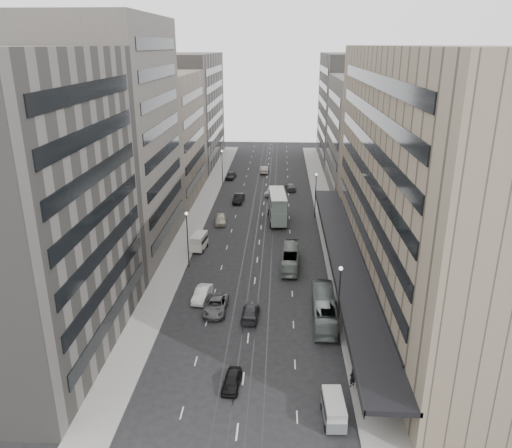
% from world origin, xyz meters
% --- Properties ---
extents(ground, '(220.00, 220.00, 0.00)m').
position_xyz_m(ground, '(0.00, 0.00, 0.00)').
color(ground, black).
rests_on(ground, ground).
extents(sidewalk_right, '(4.00, 125.00, 0.15)m').
position_xyz_m(sidewalk_right, '(12.00, 37.50, 0.07)').
color(sidewalk_right, gray).
rests_on(sidewalk_right, ground).
extents(sidewalk_left, '(4.00, 125.00, 0.15)m').
position_xyz_m(sidewalk_left, '(-12.00, 37.50, 0.07)').
color(sidewalk_left, gray).
rests_on(sidewalk_left, ground).
extents(department_store, '(19.20, 60.00, 30.00)m').
position_xyz_m(department_store, '(21.45, 8.00, 14.95)').
color(department_store, '#7F715D').
rests_on(department_store, ground).
extents(building_right_mid, '(15.00, 28.00, 24.00)m').
position_xyz_m(building_right_mid, '(21.50, 52.00, 12.00)').
color(building_right_mid, '#524C47').
rests_on(building_right_mid, ground).
extents(building_right_far, '(15.00, 32.00, 28.00)m').
position_xyz_m(building_right_far, '(21.50, 82.00, 14.00)').
color(building_right_far, '#595650').
rests_on(building_right_far, ground).
extents(building_left_a, '(15.00, 28.00, 30.00)m').
position_xyz_m(building_left_a, '(-21.50, -8.00, 15.00)').
color(building_left_a, '#595650').
rests_on(building_left_a, ground).
extents(building_left_b, '(15.00, 26.00, 34.00)m').
position_xyz_m(building_left_b, '(-21.50, 19.00, 17.00)').
color(building_left_b, '#524C47').
rests_on(building_left_b, ground).
extents(building_left_c, '(15.00, 28.00, 25.00)m').
position_xyz_m(building_left_c, '(-21.50, 46.00, 12.50)').
color(building_left_c, '#74665A').
rests_on(building_left_c, ground).
extents(building_left_d, '(15.00, 38.00, 28.00)m').
position_xyz_m(building_left_d, '(-21.50, 79.00, 14.00)').
color(building_left_d, '#595650').
rests_on(building_left_d, ground).
extents(lamp_right_near, '(0.44, 0.44, 8.32)m').
position_xyz_m(lamp_right_near, '(9.70, -5.00, 5.20)').
color(lamp_right_near, '#262628').
rests_on(lamp_right_near, ground).
extents(lamp_right_far, '(0.44, 0.44, 8.32)m').
position_xyz_m(lamp_right_far, '(9.70, 35.00, 5.20)').
color(lamp_right_far, '#262628').
rests_on(lamp_right_far, ground).
extents(lamp_left_near, '(0.44, 0.44, 8.32)m').
position_xyz_m(lamp_left_near, '(-9.70, 12.00, 5.20)').
color(lamp_left_near, '#262628').
rests_on(lamp_left_near, ground).
extents(lamp_left_far, '(0.44, 0.44, 8.32)m').
position_xyz_m(lamp_left_far, '(-9.70, 55.00, 5.20)').
color(lamp_left_far, '#262628').
rests_on(lamp_left_far, ground).
extents(bus_near, '(2.79, 10.68, 2.96)m').
position_xyz_m(bus_near, '(8.50, -1.75, 1.48)').
color(bus_near, slate).
rests_on(bus_near, ground).
extents(bus_far, '(2.76, 9.69, 2.67)m').
position_xyz_m(bus_far, '(4.88, 12.86, 1.34)').
color(bus_far, gray).
rests_on(bus_far, ground).
extents(double_decker, '(3.58, 9.90, 5.32)m').
position_xyz_m(double_decker, '(2.81, 32.36, 2.87)').
color(double_decker, slate).
rests_on(double_decker, ground).
extents(vw_microbus, '(1.98, 4.07, 2.16)m').
position_xyz_m(vw_microbus, '(8.05, -18.24, 1.20)').
color(vw_microbus, '#565B5D').
rests_on(vw_microbus, ground).
extents(panel_van, '(2.41, 4.28, 2.57)m').
position_xyz_m(panel_van, '(-9.20, 18.39, 1.42)').
color(panel_van, silver).
rests_on(panel_van, ground).
extents(sedan_0, '(1.88, 4.01, 1.33)m').
position_xyz_m(sedan_0, '(-0.98, -14.27, 0.66)').
color(sedan_0, black).
rests_on(sedan_0, ground).
extents(sedan_1, '(2.22, 4.86, 1.54)m').
position_xyz_m(sedan_1, '(-6.31, 2.43, 0.77)').
color(sedan_1, white).
rests_on(sedan_1, ground).
extents(sedan_2, '(2.74, 5.69, 1.56)m').
position_xyz_m(sedan_2, '(-4.23, -0.41, 0.78)').
color(sedan_2, '#505153').
rests_on(sedan_2, ground).
extents(sedan_3, '(2.19, 4.91, 1.40)m').
position_xyz_m(sedan_3, '(0.01, -1.64, 0.70)').
color(sedan_3, '#28292B').
rests_on(sedan_3, ground).
extents(sedan_4, '(2.44, 5.08, 1.67)m').
position_xyz_m(sedan_4, '(-7.25, 30.50, 0.84)').
color(sedan_4, '#AFA791').
rests_on(sedan_4, ground).
extents(sedan_5, '(2.21, 5.24, 1.68)m').
position_xyz_m(sedan_5, '(-5.10, 43.37, 0.84)').
color(sedan_5, black).
rests_on(sedan_5, ground).
extents(sedan_6, '(3.38, 6.08, 1.61)m').
position_xyz_m(sedan_6, '(1.69, 48.94, 0.80)').
color(sedan_6, beige).
rests_on(sedan_6, ground).
extents(sedan_7, '(2.60, 5.06, 1.41)m').
position_xyz_m(sedan_7, '(5.46, 53.04, 0.70)').
color(sedan_7, '#505052').
rests_on(sedan_7, ground).
extents(sedan_8, '(2.53, 5.02, 1.64)m').
position_xyz_m(sedan_8, '(-8.50, 62.04, 0.82)').
color(sedan_8, black).
rests_on(sedan_8, ground).
extents(sedan_9, '(1.83, 5.22, 1.72)m').
position_xyz_m(sedan_9, '(-0.75, 68.19, 0.86)').
color(sedan_9, '#A49788').
rests_on(sedan_9, ground).
extents(pedestrian, '(0.84, 0.81, 1.94)m').
position_xyz_m(pedestrian, '(10.20, -13.79, 1.12)').
color(pedestrian, black).
rests_on(pedestrian, sidewalk_right).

